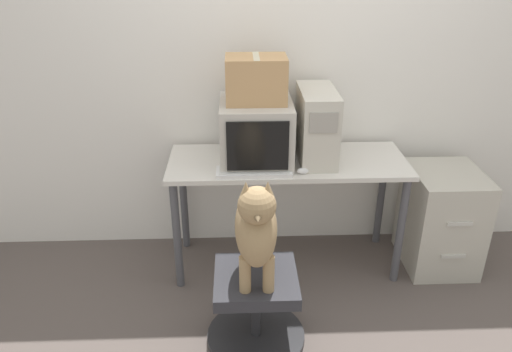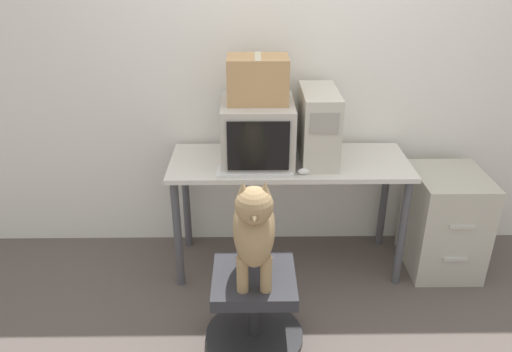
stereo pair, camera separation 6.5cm
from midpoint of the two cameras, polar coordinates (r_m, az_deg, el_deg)
The scene contains 11 objects.
ground_plane at distance 3.29m, azimuth 3.17°, elevation -12.52°, with size 12.00×12.00×0.00m, color #564C47.
wall_back at distance 3.28m, azimuth 2.74°, elevation 12.81°, with size 8.00×0.05×2.60m.
desk at distance 3.17m, azimuth 3.01°, elevation 0.15°, with size 1.49×0.56×0.77m.
crt_monitor at distance 3.04m, azimuth -0.60°, elevation 5.07°, with size 0.43×0.47×0.38m.
pc_tower at distance 3.09m, azimuth 6.32°, elevation 5.82°, with size 0.22×0.47×0.44m.
keyboard at distance 2.93m, azimuth -0.85°, elevation 0.49°, with size 0.45×0.14×0.03m.
computer_mouse at distance 2.94m, azimuth 4.74°, elevation 0.58°, with size 0.07×0.04×0.04m.
office_chair at distance 2.79m, azimuth -0.71°, elevation -14.87°, with size 0.54×0.54×0.44m.
dog at distance 2.45m, azimuth -0.76°, elevation -5.63°, with size 0.21×0.48×0.60m.
filing_cabinet at distance 3.53m, azimuth 19.88°, elevation -4.63°, with size 0.44×0.52×0.68m.
cardboard_box at distance 2.95m, azimuth -0.63°, elevation 10.98°, with size 0.35×0.25×0.27m.
Camera 1 is at (-0.31, -2.56, 2.04)m, focal length 35.00 mm.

